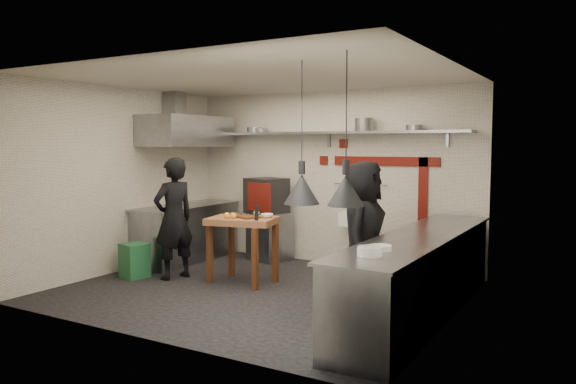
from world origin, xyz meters
The scene contains 47 objects.
floor centered at (0.00, 0.00, 0.00)m, with size 5.00×5.00×0.00m, color black.
ceiling centered at (0.00, 0.00, 2.80)m, with size 5.00×5.00×0.00m, color beige.
wall_back centered at (0.00, 2.10, 1.40)m, with size 5.00×0.04×2.80m, color beige.
wall_front centered at (0.00, -2.10, 1.40)m, with size 5.00×0.04×2.80m, color beige.
wall_left centered at (-2.50, 0.00, 1.40)m, with size 0.04×4.20×2.80m, color beige.
wall_right centered at (2.50, 0.00, 1.40)m, with size 0.04×4.20×2.80m, color beige.
red_band_horiz centered at (0.95, 2.08, 1.68)m, with size 1.70×0.02×0.14m, color #5F120C.
red_band_vert centered at (1.55, 2.08, 1.20)m, with size 0.14×0.02×1.10m, color #5F120C.
red_tile_a centered at (0.25, 2.08, 1.95)m, with size 0.14×0.02×0.14m, color #5F120C.
red_tile_b centered at (-0.10, 2.08, 1.68)m, with size 0.14×0.02×0.14m, color #5F120C.
back_shelf centered at (0.00, 1.92, 2.12)m, with size 4.60×0.34×0.04m, color slate.
shelf_bracket_left centered at (-1.90, 2.07, 2.02)m, with size 0.04×0.06×0.24m, color slate.
shelf_bracket_mid centered at (0.00, 2.07, 2.02)m, with size 0.04×0.06×0.24m, color slate.
shelf_bracket_right centered at (1.90, 2.07, 2.02)m, with size 0.04×0.06×0.24m, color slate.
pan_far_left centered at (-1.34, 1.92, 2.19)m, with size 0.26×0.26×0.09m, color slate.
pan_mid_left centered at (-1.21, 1.92, 2.18)m, with size 0.23×0.23×0.07m, color slate.
stock_pot centered at (0.66, 1.92, 2.24)m, with size 0.28×0.28×0.20m, color slate.
pan_right centered at (1.46, 1.92, 2.18)m, with size 0.25×0.25×0.08m, color slate.
oven_stand centered at (-0.97, 1.80, 0.40)m, with size 0.60×0.55×0.80m, color slate.
combi_oven centered at (-0.99, 1.74, 1.09)m, with size 0.58×0.54×0.58m, color black.
oven_door centered at (-0.95, 1.45, 1.09)m, with size 0.55×0.03×0.46m, color #5F120C.
oven_glass centered at (-0.96, 1.50, 1.09)m, with size 0.33×0.01×0.34m, color black.
hand_sink centered at (0.55, 1.92, 0.78)m, with size 0.46×0.34×0.22m, color white.
sink_tap centered at (0.55, 1.92, 0.96)m, with size 0.03×0.03×0.14m, color slate.
sink_drain centered at (0.55, 1.88, 0.34)m, with size 0.06×0.06×0.66m, color slate.
utensil_rail centered at (0.55, 2.06, 1.32)m, with size 0.02×0.02×0.90m, color slate.
counter_right centered at (2.15, 0.00, 0.45)m, with size 0.70×3.80×0.90m, color slate.
counter_right_top centered at (2.15, 0.00, 0.92)m, with size 0.76×3.90×0.03m, color slate.
plate_stack centered at (2.12, -1.41, 0.97)m, with size 0.23×0.23×0.09m, color white.
small_bowl_right centered at (2.10, -1.09, 0.96)m, with size 0.21×0.21×0.05m, color white.
counter_left centered at (-2.15, 1.05, 0.45)m, with size 0.70×1.90×0.90m, color slate.
counter_left_top centered at (-2.15, 1.05, 0.92)m, with size 0.76×2.00×0.03m, color slate.
extractor_hood centered at (-2.10, 1.05, 2.15)m, with size 0.78×1.60×0.50m, color slate.
hood_duct centered at (-2.35, 1.05, 2.55)m, with size 0.28×0.28×0.50m, color slate.
green_bin centered at (-2.00, -0.26, 0.25)m, with size 0.34×0.34×0.50m, color #1F6036.
prep_table centered at (-0.46, 0.29, 0.46)m, with size 0.92×0.64×0.92m, color #94603C, non-canonical shape.
cutting_board centered at (-0.39, 0.30, 0.93)m, with size 0.34×0.24×0.03m, color #522914.
pepper_mill centered at (-0.13, 0.14, 1.02)m, with size 0.05×0.05×0.20m, color black.
lemon_a centered at (-0.60, 0.12, 0.96)m, with size 0.08×0.08×0.08m, color orange.
lemon_b centered at (-0.52, 0.15, 0.96)m, with size 0.08×0.08×0.08m, color orange.
veg_ball centered at (-0.33, 0.44, 0.97)m, with size 0.09×0.09×0.09m, color olive.
steel_tray centered at (-0.71, 0.47, 0.94)m, with size 0.18×0.12×0.03m, color slate.
bowl centered at (-0.16, 0.45, 0.95)m, with size 0.18×0.18×0.06m, color white.
heat_lamp_near centered at (1.17, -0.96, 2.06)m, with size 0.38×0.38×1.49m, color black, non-canonical shape.
heat_lamp_far centered at (1.84, -1.32, 2.08)m, with size 0.35×0.35×1.44m, color black, non-canonical shape.
chef_left centered at (-1.45, -0.02, 0.88)m, with size 0.64×0.42×1.75m, color black.
chef_right centered at (1.37, 0.24, 0.87)m, with size 0.85×0.55×1.74m, color black.
Camera 1 is at (4.00, -6.09, 1.94)m, focal length 35.00 mm.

